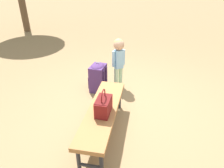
{
  "coord_description": "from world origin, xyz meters",
  "views": [
    {
      "loc": [
        -3.01,
        -0.38,
        2.13
      ],
      "look_at": [
        0.02,
        0.16,
        0.45
      ],
      "focal_mm": 32.61,
      "sensor_mm": 36.0,
      "label": 1
    }
  ],
  "objects_px": {
    "park_bench": "(103,112)",
    "child_standing": "(119,56)",
    "handbag": "(103,105)",
    "backpack_large": "(98,76)"
  },
  "relations": [
    {
      "from": "park_bench",
      "to": "handbag",
      "type": "xyz_separation_m",
      "value": [
        -0.1,
        -0.04,
        0.18
      ]
    },
    {
      "from": "park_bench",
      "to": "handbag",
      "type": "bearing_deg",
      "value": -160.43
    },
    {
      "from": "handbag",
      "to": "child_standing",
      "type": "relative_size",
      "value": 0.36
    },
    {
      "from": "park_bench",
      "to": "child_standing",
      "type": "distance_m",
      "value": 1.5
    },
    {
      "from": "child_standing",
      "to": "backpack_large",
      "type": "bearing_deg",
      "value": 119.11
    },
    {
      "from": "backpack_large",
      "to": "child_standing",
      "type": "bearing_deg",
      "value": -60.89
    },
    {
      "from": "handbag",
      "to": "backpack_large",
      "type": "height_order",
      "value": "handbag"
    },
    {
      "from": "child_standing",
      "to": "park_bench",
      "type": "bearing_deg",
      "value": 179.78
    },
    {
      "from": "park_bench",
      "to": "handbag",
      "type": "height_order",
      "value": "handbag"
    },
    {
      "from": "handbag",
      "to": "child_standing",
      "type": "distance_m",
      "value": 1.57
    }
  ]
}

